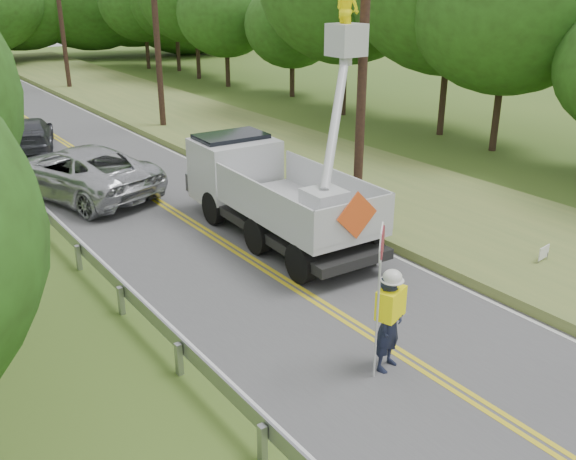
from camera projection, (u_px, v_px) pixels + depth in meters
ground at (474, 401)px, 11.89m from camera, size 140.00×140.00×0.00m
road at (157, 201)px, 22.44m from camera, size 7.20×96.00×0.03m
guardrail at (30, 201)px, 20.75m from camera, size 0.18×48.00×0.77m
utility_poles at (230, 33)px, 25.46m from camera, size 1.60×43.30×10.00m
tall_grass_verge at (315, 165)px, 26.23m from camera, size 7.00×96.00×0.30m
flagger at (389, 317)px, 12.44m from camera, size 1.18×0.72×3.30m
bucket_truck at (266, 177)px, 19.52m from camera, size 4.67×7.68×7.29m
suv_silver at (79, 171)px, 22.61m from camera, size 4.79×7.17×1.83m
suv_darkgrey at (30, 133)px, 28.99m from camera, size 3.28×5.19×1.40m
yard_sign at (544, 253)px, 16.92m from camera, size 0.50×0.09×0.73m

